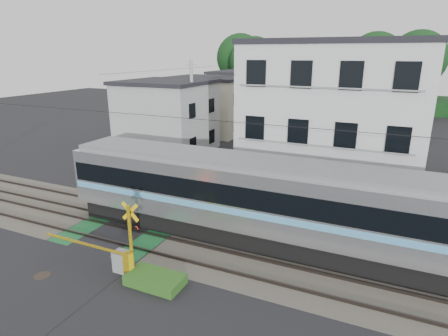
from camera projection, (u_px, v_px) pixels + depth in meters
The scene contains 13 objects.
ground at pixel (130, 225), 19.43m from camera, with size 120.00×120.00×0.00m, color black.
track_bed at pixel (130, 224), 19.42m from camera, with size 120.00×120.00×0.14m.
commuter_train at pixel (256, 199), 17.29m from camera, with size 19.18×3.02×3.99m.
crossing_signal_near at pixel (123, 257), 15.02m from camera, with size 4.74×0.65×3.09m.
crossing_signal_far at pixel (132, 184), 23.42m from camera, with size 4.74×0.65×3.09m.
apartment_block at pixel (334, 119), 22.96m from camera, with size 10.20×8.36×9.30m.
houses_row at pixel (279, 104), 40.92m from camera, with size 22.07×31.35×6.80m.
tree_hill at pixel (317, 71), 60.15m from camera, with size 40.00×13.49×11.88m.
catenary at pixel (237, 172), 16.00m from camera, with size 60.00×5.04×7.00m.
utility_poles at pixel (259, 98), 38.66m from camera, with size 7.90×42.00×8.00m.
pedestrian at pixel (302, 114), 49.34m from camera, with size 0.63×0.41×1.72m, color #26232C.
manhole_cover at pixel (42, 276), 14.99m from camera, with size 0.64×0.64×0.02m, color #2D261E.
weed_patches at pixel (157, 229), 18.60m from camera, with size 10.25×8.80×0.40m.
Camera 1 is at (11.78, -14.08, 8.57)m, focal length 30.00 mm.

